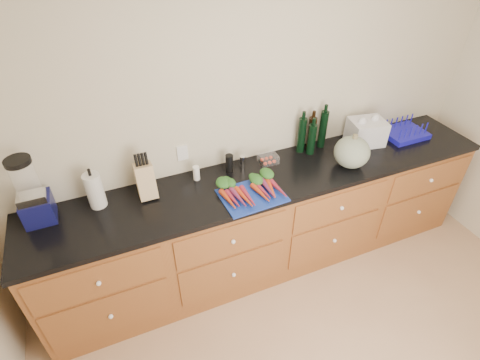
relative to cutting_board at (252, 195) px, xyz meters
name	(u,v)px	position (x,y,z in m)	size (l,w,h in m)	color
wall_back	(255,114)	(0.24, 0.48, 0.35)	(4.10, 0.05, 2.60)	beige
cabinets	(269,223)	(0.24, 0.16, -0.49)	(3.60, 0.64, 0.90)	brown
countertop	(272,178)	(0.24, 0.16, -0.03)	(3.64, 0.62, 0.04)	black
cutting_board	(252,195)	(0.00, 0.00, 0.00)	(0.44, 0.33, 0.01)	#153096
carrots	(249,188)	(0.00, 0.05, 0.03)	(0.43, 0.32, 0.06)	#C53C17
squash	(352,152)	(0.86, 0.05, 0.12)	(0.27, 0.27, 0.25)	slate
blender_appliance	(32,195)	(-1.37, 0.32, 0.20)	(0.19, 0.19, 0.47)	#0E0F43
paper_towel	(95,191)	(-1.01, 0.32, 0.12)	(0.11, 0.11, 0.25)	silver
knife_block	(146,181)	(-0.67, 0.30, 0.12)	(0.12, 0.12, 0.25)	tan
grinder_salt	(196,173)	(-0.30, 0.34, 0.05)	(0.05, 0.05, 0.11)	white
grinder_pepper	(229,163)	(-0.04, 0.34, 0.07)	(0.06, 0.06, 0.14)	black
canister_chrome	(243,162)	(0.07, 0.34, 0.05)	(0.05, 0.05, 0.11)	white
tomato_box	(268,159)	(0.29, 0.33, 0.03)	(0.14, 0.12, 0.07)	white
bottles	(312,134)	(0.70, 0.37, 0.14)	(0.26, 0.14, 0.32)	black
grocery_bag	(366,132)	(1.18, 0.28, 0.10)	(0.29, 0.23, 0.21)	white
dish_rack	(404,132)	(1.57, 0.24, 0.03)	(0.35, 0.28, 0.14)	#1613AD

